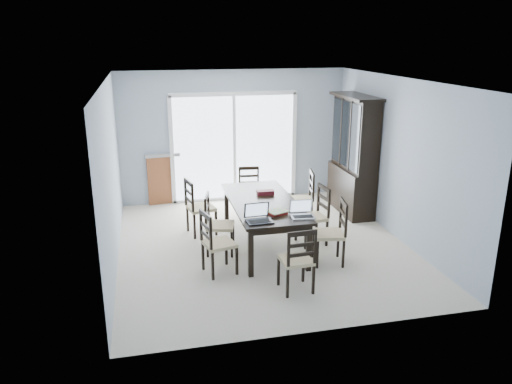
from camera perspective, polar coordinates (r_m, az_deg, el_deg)
floor at (r=8.04m, az=0.83°, el=-6.14°), size 5.00×5.00×0.00m
ceiling at (r=7.39m, az=0.91°, el=12.67°), size 5.00×5.00×0.00m
back_wall at (r=10.00m, az=-2.53°, el=6.38°), size 4.50×0.02×2.60m
wall_left at (r=7.42m, az=-16.27°, el=1.79°), size 0.02×5.00×2.60m
wall_right at (r=8.42m, az=15.96°, el=3.61°), size 0.02×5.00×2.60m
balcony at (r=11.28m, az=-3.36°, el=0.58°), size 4.50×2.00×0.10m
railing at (r=12.08m, az=-4.20°, el=4.65°), size 4.50×0.06×1.10m
dining_table at (r=7.79m, az=0.85°, el=-1.60°), size 1.00×2.20×0.75m
china_hutch at (r=9.46m, az=11.07°, el=4.01°), size 0.50×1.38×2.20m
sliding_door at (r=10.02m, az=-2.49°, el=5.16°), size 2.52×0.05×2.18m
chair_left_near at (r=6.94m, az=-4.94°, el=-5.06°), size 0.50×0.49×1.07m
chair_left_mid at (r=7.62m, az=-4.81°, el=-2.92°), size 0.50×0.49×1.08m
chair_left_far at (r=8.34m, az=-6.93°, el=-1.04°), size 0.51×0.50×1.11m
chair_right_near at (r=7.34m, az=9.08°, el=-3.78°), size 0.49×0.48×1.11m
chair_right_mid at (r=8.01m, az=7.02°, el=-1.91°), size 0.47×0.46×1.09m
chair_right_far at (r=8.76m, az=5.65°, el=-0.04°), size 0.50×0.49×1.13m
chair_end_near at (r=6.44m, az=4.91°, el=-7.05°), size 0.42×0.43×1.05m
chair_end_far at (r=9.30m, az=-0.76°, el=0.73°), size 0.42×0.43×1.02m
laptop_dark at (r=6.89m, az=0.40°, el=-2.99°), size 0.37×0.27×0.25m
laptop_silver at (r=7.10m, az=5.38°, el=-2.47°), size 0.36×0.26×0.23m
book_stack at (r=7.22m, az=2.44°, el=-2.33°), size 0.34×0.30×0.05m
cell_phone at (r=7.03m, az=1.42°, el=-3.04°), size 0.13×0.07×0.01m
game_box at (r=8.09m, az=1.07°, el=-0.05°), size 0.28×0.15×0.07m
hot_tub at (r=10.91m, az=-7.85°, el=2.93°), size 2.15×1.96×1.02m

